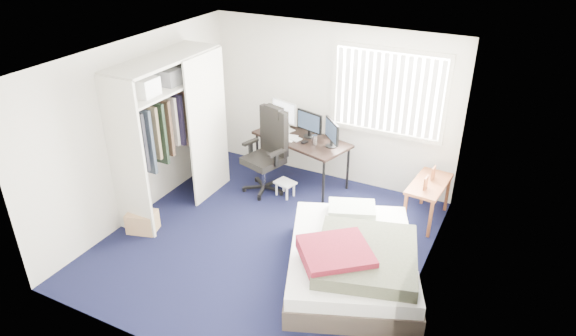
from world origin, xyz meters
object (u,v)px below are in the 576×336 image
(desk, at_px, (303,136))
(bed, at_px, (353,259))
(office_chair, at_px, (267,159))
(nightstand, at_px, (429,187))

(desk, xyz_separation_m, bed, (1.59, -1.94, -0.51))
(office_chair, height_order, nightstand, office_chair)
(desk, xyz_separation_m, nightstand, (2.07, -0.25, -0.25))
(desk, height_order, office_chair, office_chair)
(desk, relative_size, bed, 0.70)
(nightstand, distance_m, bed, 1.77)
(desk, bearing_deg, office_chair, -127.29)
(desk, bearing_deg, nightstand, -7.02)
(nightstand, bearing_deg, desk, 172.98)
(office_chair, relative_size, nightstand, 1.48)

